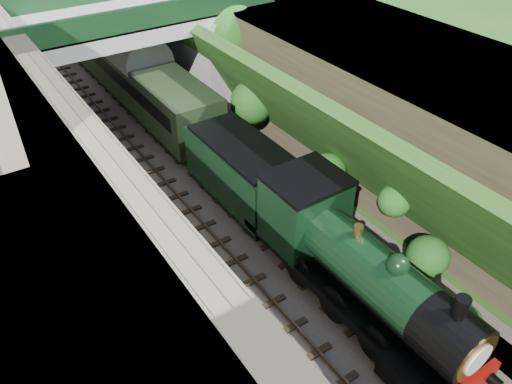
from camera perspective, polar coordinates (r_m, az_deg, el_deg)
name	(u,v)px	position (r m, az deg, el deg)	size (l,w,h in m)	color
trackbed	(158,145)	(28.21, -11.16, 5.28)	(10.00, 90.00, 0.20)	#473F38
retaining_wall	(40,117)	(25.39, -23.44, 7.92)	(1.00, 90.00, 7.00)	#756B56
street_plateau_right	(297,56)	(31.19, 4.69, 15.20)	(8.00, 90.00, 6.25)	#262628
embankment_slope	(237,82)	(28.66, -2.21, 12.46)	(4.52, 91.20, 6.36)	#1E4714
track_left	(123,154)	(27.59, -14.95, 4.26)	(2.50, 90.00, 0.20)	black
track_right	(177,137)	(28.53, -9.00, 6.26)	(2.50, 90.00, 0.20)	black
road_bridge	(135,50)	(30.20, -13.67, 15.52)	(16.00, 6.40, 7.25)	gray
tree	(229,34)	(30.15, -3.06, 17.59)	(3.60, 3.80, 6.60)	black
locomotive	(356,267)	(18.05, 11.34, -8.44)	(3.10, 10.22, 3.83)	black
tender	(243,175)	(22.60, -1.49, 1.98)	(2.70, 6.00, 3.05)	black
coach_front	(133,73)	(32.49, -13.89, 13.12)	(2.90, 18.00, 3.70)	black
coach_middle	(48,0)	(49.76, -22.66, 19.61)	(2.90, 18.00, 3.70)	black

